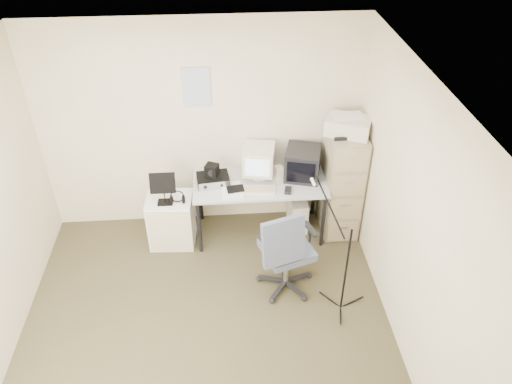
{
  "coord_description": "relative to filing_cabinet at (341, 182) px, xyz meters",
  "views": [
    {
      "loc": [
        0.23,
        -3.17,
        3.94
      ],
      "look_at": [
        0.55,
        0.95,
        0.95
      ],
      "focal_mm": 35.0,
      "sensor_mm": 36.0,
      "label": 1
    }
  ],
  "objects": [
    {
      "name": "radio_receiver",
      "position": [
        -1.47,
        -0.02,
        0.13
      ],
      "size": [
        0.38,
        0.29,
        0.1
      ],
      "primitive_type": "cube",
      "rotation": [
        0.0,
        0.0,
        0.12
      ],
      "color": "black",
      "rests_on": "desk"
    },
    {
      "name": "side_cart",
      "position": [
        -1.97,
        -0.13,
        -0.34
      ],
      "size": [
        0.53,
        0.43,
        0.63
      ],
      "primitive_type": "cube",
      "rotation": [
        0.0,
        0.0,
        -0.06
      ],
      "color": "white",
      "rests_on": "floor"
    },
    {
      "name": "mouse",
      "position": [
        -0.66,
        -0.25,
        0.1
      ],
      "size": [
        0.09,
        0.13,
        0.04
      ],
      "primitive_type": "cube",
      "rotation": [
        0.0,
        0.0,
        -0.21
      ],
      "color": "black",
      "rests_on": "desk"
    },
    {
      "name": "floor",
      "position": [
        -1.58,
        -1.48,
        -0.66
      ],
      "size": [
        3.6,
        3.6,
        0.01
      ],
      "primitive_type": "cube",
      "color": "#39351D",
      "rests_on": "ground"
    },
    {
      "name": "desk",
      "position": [
        -0.95,
        -0.03,
        -0.29
      ],
      "size": [
        1.5,
        0.7,
        0.73
      ],
      "primitive_type": "cube",
      "color": "silver",
      "rests_on": "floor"
    },
    {
      "name": "office_chair",
      "position": [
        -0.75,
        -0.94,
        -0.12
      ],
      "size": [
        0.77,
        0.77,
        1.06
      ],
      "primitive_type": "cube",
      "rotation": [
        0.0,
        0.0,
        0.32
      ],
      "color": "#3D435F",
      "rests_on": "floor"
    },
    {
      "name": "wall_back",
      "position": [
        -1.58,
        0.32,
        0.6
      ],
      "size": [
        3.6,
        0.02,
        2.5
      ],
      "primitive_type": "cube",
      "color": "#F3E6BD",
      "rests_on": "ground"
    },
    {
      "name": "wall_right",
      "position": [
        0.22,
        -1.48,
        0.6
      ],
      "size": [
        0.02,
        3.6,
        2.5
      ],
      "primitive_type": "cube",
      "color": "#F3E6BD",
      "rests_on": "ground"
    },
    {
      "name": "wall_calendar",
      "position": [
        -1.6,
        0.31,
        1.1
      ],
      "size": [
        0.3,
        0.02,
        0.44
      ],
      "primitive_type": "cube",
      "color": "white",
      "rests_on": "wall_back"
    },
    {
      "name": "desk_speaker",
      "position": [
        -0.73,
        0.02,
        0.16
      ],
      "size": [
        0.11,
        0.11,
        0.16
      ],
      "primitive_type": "cube",
      "rotation": [
        0.0,
        0.0,
        0.35
      ],
      "color": "beige",
      "rests_on": "desk"
    },
    {
      "name": "crt_monitor",
      "position": [
        -0.95,
        0.09,
        0.27
      ],
      "size": [
        0.4,
        0.41,
        0.38
      ],
      "primitive_type": "cube",
      "rotation": [
        0.0,
        0.0,
        -0.17
      ],
      "color": "silver",
      "rests_on": "desk"
    },
    {
      "name": "mic_stand",
      "position": [
        -0.22,
        -1.28,
        0.02
      ],
      "size": [
        0.03,
        0.03,
        1.35
      ],
      "primitive_type": "cylinder",
      "rotation": [
        0.0,
        0.0,
        1.91
      ],
      "color": "black",
      "rests_on": "floor"
    },
    {
      "name": "keyboard",
      "position": [
        -1.02,
        -0.21,
        0.09
      ],
      "size": [
        0.46,
        0.19,
        0.03
      ],
      "primitive_type": "cube",
      "rotation": [
        0.0,
        0.0,
        -0.08
      ],
      "color": "silver",
      "rests_on": "desk"
    },
    {
      "name": "printer",
      "position": [
        0.0,
        -0.01,
        0.74
      ],
      "size": [
        0.56,
        0.48,
        0.18
      ],
      "primitive_type": "cube",
      "rotation": [
        0.0,
        0.0,
        -0.41
      ],
      "color": "silver",
      "rests_on": "filing_cabinet"
    },
    {
      "name": "headphones",
      "position": [
        -1.87,
        -0.22,
        0.03
      ],
      "size": [
        0.19,
        0.19,
        0.03
      ],
      "primitive_type": "torus",
      "rotation": [
        0.0,
        0.0,
        -0.11
      ],
      "color": "black",
      "rests_on": "side_cart"
    },
    {
      "name": "papers",
      "position": [
        -1.27,
        -0.19,
        0.09
      ],
      "size": [
        0.26,
        0.34,
        0.02
      ],
      "primitive_type": "cube",
      "rotation": [
        0.0,
        0.0,
        0.1
      ],
      "color": "white",
      "rests_on": "desk"
    },
    {
      "name": "crt_tv",
      "position": [
        -0.45,
        0.05,
        0.25
      ],
      "size": [
        0.47,
        0.48,
        0.35
      ],
      "primitive_type": "cube",
      "rotation": [
        0.0,
        0.0,
        -0.26
      ],
      "color": "black",
      "rests_on": "desk"
    },
    {
      "name": "filing_cabinet",
      "position": [
        0.0,
        0.0,
        0.0
      ],
      "size": [
        0.4,
        0.6,
        1.3
      ],
      "primitive_type": "cube",
      "color": "tan",
      "rests_on": "floor"
    },
    {
      "name": "radio_speaker",
      "position": [
        -1.48,
        -0.01,
        0.25
      ],
      "size": [
        0.17,
        0.17,
        0.14
      ],
      "primitive_type": "cube",
      "rotation": [
        0.0,
        0.0,
        -0.38
      ],
      "color": "black",
      "rests_on": "radio_receiver"
    },
    {
      "name": "pc_tower",
      "position": [
        -0.48,
        0.07,
        -0.45
      ],
      "size": [
        0.2,
        0.44,
        0.4
      ],
      "primitive_type": "cube",
      "rotation": [
        0.0,
        0.0,
        0.03
      ],
      "color": "silver",
      "rests_on": "floor"
    },
    {
      "name": "music_stand",
      "position": [
        -2.01,
        -0.21,
        0.18
      ],
      "size": [
        0.3,
        0.21,
        0.4
      ],
      "primitive_type": "cube",
      "rotation": [
        0.0,
        0.0,
        0.25
      ],
      "color": "black",
      "rests_on": "side_cart"
    },
    {
      "name": "ceiling",
      "position": [
        -1.58,
        -1.48,
        1.85
      ],
      "size": [
        3.6,
        3.6,
        0.01
      ],
      "primitive_type": "cube",
      "color": "white",
      "rests_on": "ground"
    }
  ]
}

